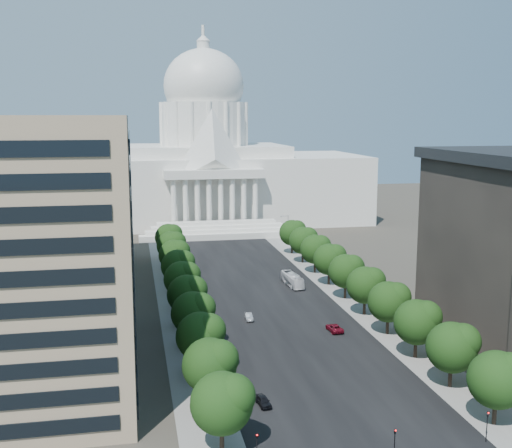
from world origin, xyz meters
TOP-DOWN VIEW (x-y plane):
  - road_asphalt at (0.00, 90.00)m, footprint 30.00×260.00m
  - sidewalk_left at (-19.00, 90.00)m, footprint 8.00×260.00m
  - sidewalk_right at (19.00, 90.00)m, footprint 8.00×260.00m
  - capitol at (0.00, 184.89)m, footprint 120.00×56.00m
  - office_block_left_far at (-48.00, 100.00)m, footprint 38.00×52.00m
  - tree_l_a at (-17.66, 11.81)m, footprint 7.79×7.60m
  - tree_l_b at (-17.66, 23.81)m, footprint 7.79×7.60m
  - tree_l_c at (-17.66, 35.81)m, footprint 7.79×7.60m
  - tree_l_d at (-17.66, 47.81)m, footprint 7.79×7.60m
  - tree_l_e at (-17.66, 59.81)m, footprint 7.79×7.60m
  - tree_l_f at (-17.66, 71.81)m, footprint 7.79×7.60m
  - tree_l_g at (-17.66, 83.81)m, footprint 7.79×7.60m
  - tree_l_h at (-17.66, 95.81)m, footprint 7.79×7.60m
  - tree_l_i at (-17.66, 107.81)m, footprint 7.79×7.60m
  - tree_l_j at (-17.66, 119.81)m, footprint 7.79×7.60m
  - tree_r_a at (18.34, 11.81)m, footprint 7.79×7.60m
  - tree_r_b at (18.34, 23.81)m, footprint 7.79×7.60m
  - tree_r_c at (18.34, 35.81)m, footprint 7.79×7.60m
  - tree_r_d at (18.34, 47.81)m, footprint 7.79×7.60m
  - tree_r_e at (18.34, 59.81)m, footprint 7.79×7.60m
  - tree_r_f at (18.34, 71.81)m, footprint 7.79×7.60m
  - tree_r_g at (18.34, 83.81)m, footprint 7.79×7.60m
  - tree_r_h at (18.34, 95.81)m, footprint 7.79×7.60m
  - tree_r_i at (18.34, 107.81)m, footprint 7.79×7.60m
  - tree_r_j at (18.34, 119.81)m, footprint 7.79×7.60m
  - traffic_signal_left at (-14.50, 7.99)m, footprint 0.18×0.49m
  - traffic_signal_right at (14.50, 7.99)m, footprint 0.18×0.49m
  - traffic_signal_median at (1.50, 5.99)m, footprint 0.18×0.49m
  - streetlight_b at (19.90, 35.00)m, footprint 2.61×0.44m
  - streetlight_c at (19.90, 60.00)m, footprint 2.61×0.44m
  - streetlight_d at (19.90, 85.00)m, footprint 2.61×0.44m
  - streetlight_e at (19.90, 110.00)m, footprint 2.61×0.44m
  - streetlight_f at (19.90, 135.00)m, footprint 2.61×0.44m
  - car_dark_a at (-10.61, 23.14)m, footprint 2.05×4.01m
  - car_silver at (-5.76, 60.99)m, footprint 1.47×3.99m
  - car_red at (8.80, 51.16)m, footprint 2.52×4.98m
  - car_dark_b at (-13.50, 70.15)m, footprint 2.56×5.63m
  - city_bus at (9.14, 84.47)m, footprint 3.23×10.74m

SIDE VIEW (x-z plane):
  - road_asphalt at x=0.00m, z-range -0.01..0.01m
  - sidewalk_left at x=-19.00m, z-range -0.01..0.01m
  - sidewalk_right at x=19.00m, z-range -0.01..0.01m
  - car_silver at x=-5.76m, z-range 0.00..1.31m
  - car_dark_a at x=-10.61m, z-range 0.00..1.31m
  - car_red at x=8.80m, z-range 0.00..1.35m
  - car_dark_b at x=-13.50m, z-range 0.00..1.60m
  - city_bus at x=9.14m, z-range 0.00..2.95m
  - traffic_signal_left at x=-14.50m, z-range 0.94..5.24m
  - traffic_signal_right at x=14.50m, z-range 0.94..5.24m
  - traffic_signal_median at x=1.50m, z-range 0.94..5.24m
  - streetlight_b at x=19.90m, z-range 1.32..10.32m
  - streetlight_c at x=19.90m, z-range 1.32..10.32m
  - streetlight_d at x=19.90m, z-range 1.32..10.32m
  - streetlight_e at x=19.90m, z-range 1.32..10.32m
  - streetlight_f at x=19.90m, z-range 1.32..10.32m
  - tree_l_a at x=-17.66m, z-range 1.47..11.44m
  - tree_l_b at x=-17.66m, z-range 1.47..11.44m
  - tree_l_c at x=-17.66m, z-range 1.47..11.44m
  - tree_l_d at x=-17.66m, z-range 1.47..11.44m
  - tree_l_e at x=-17.66m, z-range 1.47..11.44m
  - tree_l_f at x=-17.66m, z-range 1.47..11.44m
  - tree_l_g at x=-17.66m, z-range 1.47..11.44m
  - tree_l_h at x=-17.66m, z-range 1.47..11.44m
  - tree_l_i at x=-17.66m, z-range 1.47..11.44m
  - tree_l_j at x=-17.66m, z-range 1.47..11.44m
  - tree_r_a at x=18.34m, z-range 1.47..11.44m
  - tree_r_b at x=18.34m, z-range 1.47..11.44m
  - tree_r_c at x=18.34m, z-range 1.47..11.44m
  - tree_r_d at x=18.34m, z-range 1.47..11.44m
  - tree_r_e at x=18.34m, z-range 1.47..11.44m
  - tree_r_f at x=18.34m, z-range 1.47..11.44m
  - tree_r_g at x=18.34m, z-range 1.47..11.44m
  - tree_r_h at x=18.34m, z-range 1.47..11.44m
  - tree_r_i at x=18.34m, z-range 1.47..11.44m
  - tree_r_j at x=18.34m, z-range 1.47..11.44m
  - office_block_left_far at x=-48.00m, z-range 0.00..30.00m
  - capitol at x=0.00m, z-range -16.49..56.51m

